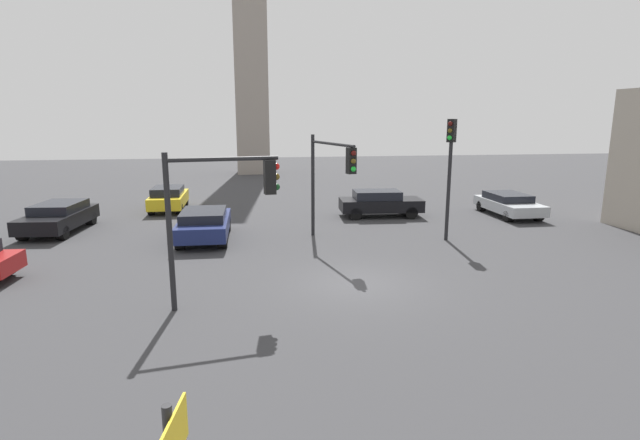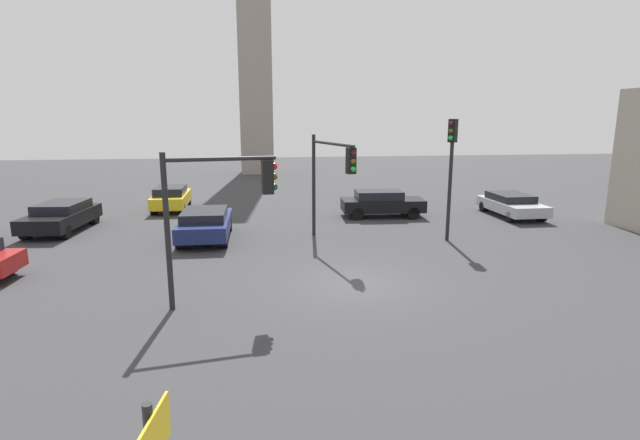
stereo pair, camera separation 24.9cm
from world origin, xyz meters
name	(u,v)px [view 1 (the left image)]	position (x,y,z in m)	size (l,w,h in m)	color
ground_plane	(356,283)	(0.00, 0.00, 0.00)	(107.59, 107.59, 0.00)	#38383A
traffic_light_0	(331,168)	(0.01, 4.97, 3.38)	(1.20, 4.40, 4.71)	black
traffic_light_1	(450,157)	(5.37, 5.19, 3.75)	(0.47, 0.46, 5.41)	black
traffic_light_2	(223,197)	(-4.18, -1.23, 3.25)	(3.22, 0.69, 4.54)	black
car_0	(204,223)	(-5.48, 6.87, 0.77)	(2.22, 4.80, 1.40)	navy
car_1	(59,216)	(-12.61, 9.56, 0.76)	(2.54, 4.93, 1.41)	black
car_2	(169,198)	(-8.19, 14.62, 0.76)	(1.91, 4.33, 1.43)	yellow
car_3	(509,204)	(11.15, 10.06, 0.68)	(2.11, 4.57, 1.26)	#ADB2B7
car_5	(380,203)	(3.84, 10.88, 0.79)	(4.65, 2.20, 1.48)	black
skyline_tower	(250,28)	(-2.78, 34.30, 13.84)	(3.16, 3.16, 27.68)	gray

